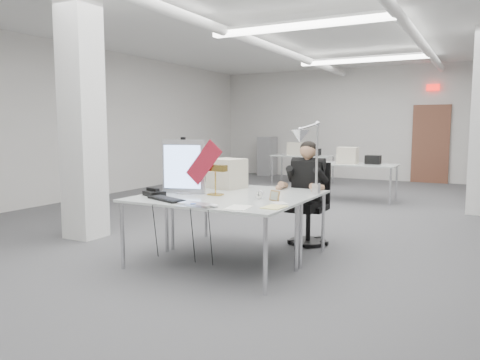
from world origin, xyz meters
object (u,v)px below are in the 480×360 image
object	(u,v)px
desk_main	(208,201)
office_chair	(309,201)
monitor	(183,167)
architect_lamp	(309,154)
laptop	(193,205)
seated_person	(308,176)
desk_phone	(154,193)
beige_monitor	(227,173)
bankers_lamp	(215,181)

from	to	relation	value
desk_main	office_chair	size ratio (longest dim) A/B	1.59
office_chair	monitor	size ratio (longest dim) A/B	1.83
architect_lamp	laptop	bearing A→B (deg)	-127.67
seated_person	desk_phone	bearing A→B (deg)	-132.27
seated_person	monitor	xyz separation A→B (m)	(-1.07, -1.21, 0.16)
office_chair	laptop	xyz separation A→B (m)	(-0.47, -1.97, 0.20)
seated_person	beige_monitor	distance (m)	1.03
seated_person	desk_phone	xyz separation A→B (m)	(-1.25, -1.52, -0.12)
office_chair	architect_lamp	xyz separation A→B (m)	(0.30, -0.84, 0.66)
desk_main	beige_monitor	bearing A→B (deg)	108.11
desk_main	office_chair	bearing A→B (deg)	70.51
desk_main	seated_person	distance (m)	1.62
bankers_lamp	architect_lamp	size ratio (longest dim) A/B	0.35
monitor	desk_phone	bearing A→B (deg)	-136.70
office_chair	laptop	world-z (taller)	office_chair
desk_main	beige_monitor	world-z (taller)	beige_monitor
monitor	beige_monitor	world-z (taller)	monitor
beige_monitor	architect_lamp	world-z (taller)	architect_lamp
desk_main	monitor	world-z (taller)	monitor
seated_person	laptop	bearing A→B (deg)	-106.52
desk_phone	beige_monitor	distance (m)	1.05
bankers_lamp	desk_phone	distance (m)	0.70
monitor	office_chair	bearing A→B (deg)	33.48
office_chair	laptop	distance (m)	2.04
seated_person	laptop	world-z (taller)	seated_person
bankers_lamp	beige_monitor	bearing A→B (deg)	114.07
laptop	bankers_lamp	size ratio (longest dim) A/B	1.11
office_chair	desk_phone	size ratio (longest dim) A/B	5.49
desk_main	seated_person	xyz separation A→B (m)	(0.55, 1.51, 0.16)
seated_person	architect_lamp	xyz separation A→B (m)	(0.30, -0.79, 0.33)
desk_main	laptop	world-z (taller)	laptop
monitor	desk_main	bearing A→B (deg)	-46.26
desk_main	desk_phone	xyz separation A→B (m)	(-0.70, -0.01, 0.04)
bankers_lamp	architect_lamp	xyz separation A→B (m)	(0.97, 0.38, 0.31)
monitor	desk_phone	xyz separation A→B (m)	(-0.18, -0.31, -0.28)
desk_main	architect_lamp	world-z (taller)	architect_lamp
monitor	architect_lamp	distance (m)	1.44
laptop	beige_monitor	size ratio (longest dim) A/B	0.95
desk_main	laptop	xyz separation A→B (m)	(0.08, -0.41, 0.03)
bankers_lamp	monitor	bearing A→B (deg)	-167.39
desk_main	bankers_lamp	world-z (taller)	bankers_lamp
laptop	desk_phone	xyz separation A→B (m)	(-0.78, 0.40, 0.01)
monitor	bankers_lamp	distance (m)	0.43
seated_person	bankers_lamp	xyz separation A→B (m)	(-0.67, -1.17, 0.02)
office_chair	bankers_lamp	bearing A→B (deg)	-121.63
bankers_lamp	office_chair	bearing A→B (deg)	67.65
desk_main	beige_monitor	xyz separation A→B (m)	(-0.31, 0.95, 0.20)
desk_main	monitor	xyz separation A→B (m)	(-0.52, 0.30, 0.32)
monitor	beige_monitor	size ratio (longest dim) A/B	1.60
office_chair	monitor	bearing A→B (deg)	-133.11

